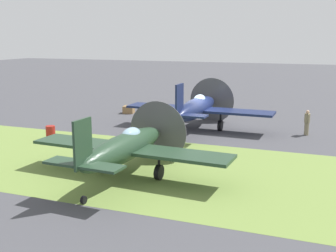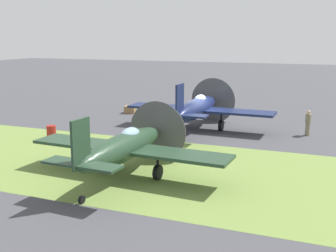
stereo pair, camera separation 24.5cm
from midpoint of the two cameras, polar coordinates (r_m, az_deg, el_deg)
ground_plane at (r=30.03m, az=4.80°, el=-0.59°), size 160.00×160.00×0.00m
grass_verge at (r=21.59m, az=-2.32°, el=-5.64°), size 120.00×11.00×0.01m
airplane_lead at (r=29.86m, az=4.36°, el=2.50°), size 10.78×8.56×3.86m
airplane_wingman at (r=19.72m, az=-5.51°, el=-2.83°), size 10.15×8.04×3.62m
ground_crew_chief at (r=29.77m, az=18.81°, el=0.47°), size 0.38×0.60×1.73m
fuel_drum at (r=28.30m, az=-15.42°, el=-0.85°), size 0.60×0.60×0.90m
supply_crate at (r=36.79m, az=-5.01°, el=2.26°), size 1.06×1.06×0.64m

